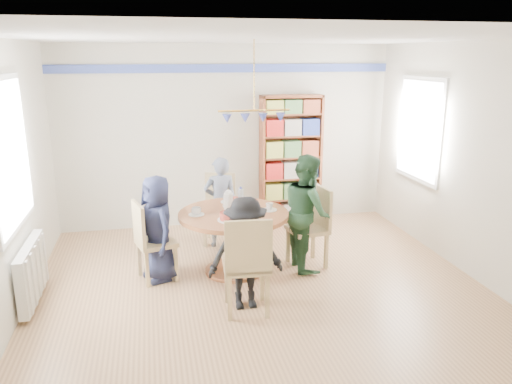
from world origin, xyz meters
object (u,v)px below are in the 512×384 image
object	(u,v)px
chair_right	(313,223)
person_far	(220,202)
chair_far	(220,205)
chair_left	(149,238)
person_near	(246,253)
bookshelf	(291,161)
person_right	(307,212)
radiator	(32,272)
chair_near	(247,262)
dining_table	(234,228)
person_left	(158,228)

from	to	relation	value
chair_right	person_far	size ratio (longest dim) A/B	0.80
chair_right	chair_far	xyz separation A→B (m)	(-1.02, 1.06, -0.02)
chair_left	person_near	bearing A→B (deg)	-42.01
chair_far	bookshelf	size ratio (longest dim) A/B	0.49
chair_left	person_right	bearing A→B (deg)	-0.22
radiator	person_near	size ratio (longest dim) A/B	0.84
person_far	chair_near	bearing A→B (deg)	88.23
chair_left	chair_far	bearing A→B (deg)	48.73
dining_table	person_far	xyz separation A→B (m)	(-0.03, 0.89, 0.06)
chair_left	dining_table	bearing A→B (deg)	1.54
chair_left	person_right	xyz separation A→B (m)	(1.88, -0.01, 0.19)
chair_right	person_left	distance (m)	1.88
radiator	chair_far	distance (m)	2.60
bookshelf	person_near	bearing A→B (deg)	-114.92
person_right	person_near	xyz separation A→B (m)	(-0.92, -0.86, -0.11)
person_far	bookshelf	distance (m)	1.50
chair_near	person_left	bearing A→B (deg)	128.97
chair_right	radiator	bearing A→B (deg)	-173.70
chair_right	chair_far	world-z (taller)	chair_right
person_right	bookshelf	size ratio (longest dim) A/B	0.72
chair_near	person_far	distance (m)	1.94
chair_far	person_left	world-z (taller)	person_left
person_left	chair_near	bearing A→B (deg)	17.56
chair_right	bookshelf	bearing A→B (deg)	83.91
person_left	bookshelf	size ratio (longest dim) A/B	0.63
bookshelf	radiator	bearing A→B (deg)	-148.84
dining_table	person_left	size ratio (longest dim) A/B	1.05
chair_far	chair_near	world-z (taller)	chair_near
person_far	person_near	xyz separation A→B (m)	(0.00, -1.78, -0.03)
person_right	chair_far	bearing A→B (deg)	38.45
chair_near	dining_table	bearing A→B (deg)	87.79
radiator	bookshelf	xyz separation A→B (m)	(3.37, 2.04, 0.62)
person_left	person_near	world-z (taller)	person_left
chair_far	radiator	bearing A→B (deg)	-147.11
chair_near	person_far	size ratio (longest dim) A/B	0.84
person_near	person_right	bearing A→B (deg)	42.33
chair_left	chair_far	xyz separation A→B (m)	(0.97, 1.10, 0.01)
chair_left	chair_near	size ratio (longest dim) A/B	0.91
chair_right	chair_near	size ratio (longest dim) A/B	0.95
person_near	person_far	bearing A→B (deg)	89.61
person_left	person_near	distance (m)	1.23
chair_far	person_far	size ratio (longest dim) A/B	0.77
chair_left	chair_right	size ratio (longest dim) A/B	0.96
dining_table	chair_near	bearing A→B (deg)	-92.21
person_near	chair_far	bearing A→B (deg)	89.27
radiator	chair_left	world-z (taller)	chair_left
radiator	chair_near	distance (m)	2.28
chair_left	chair_right	distance (m)	1.98
dining_table	person_near	xyz separation A→B (m)	(-0.03, -0.89, 0.04)
chair_right	person_right	bearing A→B (deg)	-152.77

